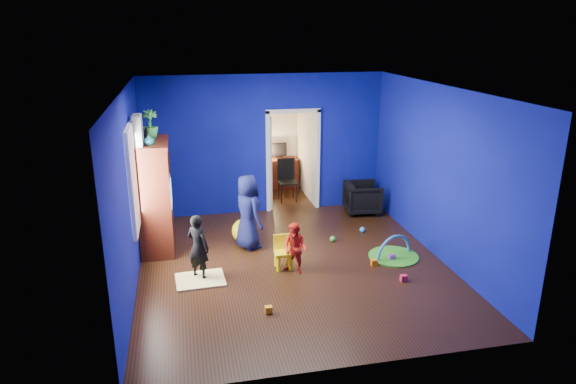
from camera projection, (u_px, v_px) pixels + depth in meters
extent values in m
cube|color=black|center=(293.00, 265.00, 8.54)|extent=(5.00, 5.50, 0.01)
cube|color=white|center=(294.00, 89.00, 7.65)|extent=(5.00, 5.50, 0.01)
cube|color=navy|center=(265.00, 145.00, 10.66)|extent=(5.00, 0.02, 2.90)
cube|color=navy|center=(349.00, 254.00, 5.54)|extent=(5.00, 0.02, 2.90)
cube|color=navy|center=(129.00, 192.00, 7.61)|extent=(0.02, 5.50, 2.90)
cube|color=navy|center=(439.00, 173.00, 8.59)|extent=(0.02, 5.50, 2.90)
imported|color=black|center=(363.00, 198.00, 10.89)|extent=(0.79, 0.78, 0.66)
imported|color=black|center=(198.00, 247.00, 7.96)|extent=(0.46, 0.45, 1.06)
imported|color=#101A3C|center=(248.00, 212.00, 9.04)|extent=(0.66, 0.78, 1.35)
imported|color=#B21C13|center=(295.00, 248.00, 8.17)|extent=(0.52, 0.51, 0.85)
imported|color=#0C5664|center=(149.00, 139.00, 8.30)|extent=(0.23, 0.23, 0.18)
imported|color=#338D3B|center=(150.00, 124.00, 8.73)|extent=(0.30, 0.30, 0.49)
cube|color=#3D170A|center=(155.00, 196.00, 8.90)|extent=(0.58, 1.14, 1.96)
cube|color=silver|center=(157.00, 194.00, 8.90)|extent=(0.46, 0.70, 0.54)
cube|color=#F2E07A|center=(200.00, 280.00, 8.03)|extent=(0.78, 0.64, 0.03)
sphere|color=yellow|center=(244.00, 231.00, 9.41)|extent=(0.45, 0.45, 0.45)
cube|color=yellow|center=(283.00, 254.00, 8.38)|extent=(0.28, 0.28, 0.50)
cylinder|color=green|center=(393.00, 256.00, 8.86)|extent=(0.86, 0.86, 0.02)
torus|color=#3F8CD8|center=(394.00, 256.00, 8.85)|extent=(0.74, 0.31, 0.77)
cube|color=white|center=(131.00, 179.00, 7.90)|extent=(0.03, 0.95, 1.55)
cube|color=slate|center=(143.00, 187.00, 8.53)|extent=(0.14, 0.42, 2.40)
cube|color=white|center=(293.00, 162.00, 10.90)|extent=(1.16, 0.10, 2.10)
cube|color=#3D140A|center=(279.00, 174.00, 12.51)|extent=(0.88, 0.44, 0.75)
cube|color=black|center=(278.00, 149.00, 12.45)|extent=(0.40, 0.05, 0.32)
sphere|color=#FFD88C|center=(267.00, 151.00, 12.34)|extent=(0.14, 0.14, 0.14)
cube|color=black|center=(288.00, 181.00, 11.59)|extent=(0.40, 0.40, 0.92)
cube|color=white|center=(278.00, 105.00, 12.11)|extent=(0.88, 0.24, 0.04)
cube|color=#E42640|center=(404.00, 278.00, 8.00)|extent=(0.10, 0.08, 0.10)
sphere|color=#2389C8|center=(362.00, 229.00, 9.91)|extent=(0.11, 0.11, 0.11)
cube|color=orange|center=(269.00, 310.00, 7.11)|extent=(0.10, 0.08, 0.10)
sphere|color=green|center=(333.00, 239.00, 9.48)|extent=(0.11, 0.11, 0.11)
cube|color=#BE47B7|center=(392.00, 257.00, 8.73)|extent=(0.10, 0.08, 0.10)
cube|color=orange|center=(374.00, 263.00, 8.53)|extent=(0.10, 0.08, 0.10)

